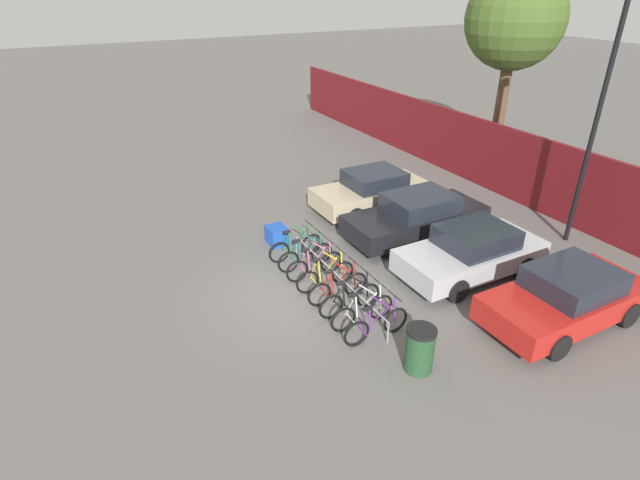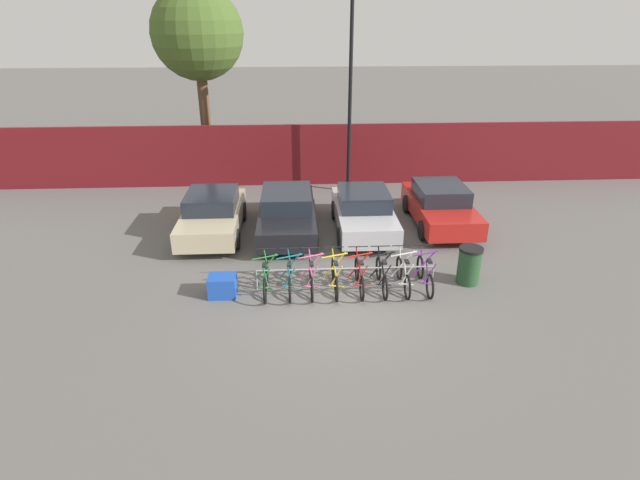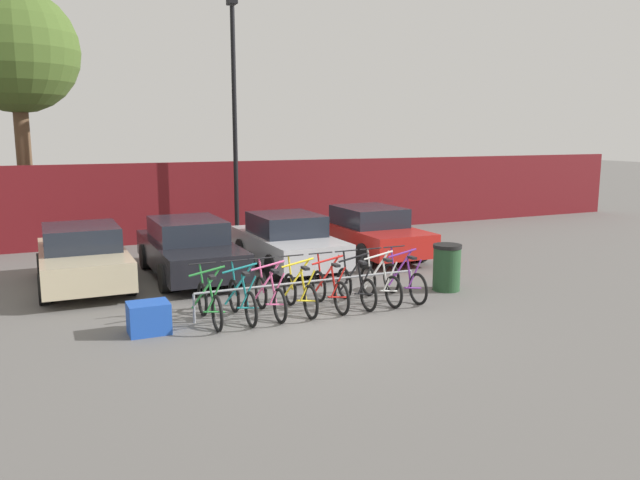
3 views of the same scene
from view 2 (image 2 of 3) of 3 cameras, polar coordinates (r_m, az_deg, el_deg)
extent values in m
plane|color=#605E5B|center=(12.75, 1.65, -6.93)|extent=(120.00, 120.00, 0.00)
cube|color=maroon|center=(21.06, -0.39, 9.71)|extent=(36.00, 0.16, 2.52)
cylinder|color=gray|center=(13.09, 2.94, -3.28)|extent=(4.67, 0.04, 0.04)
cylinder|color=gray|center=(13.20, -7.25, -4.57)|extent=(0.04, 0.04, 0.55)
cylinder|color=gray|center=(13.65, 12.75, -3.98)|extent=(0.04, 0.04, 0.55)
torus|color=black|center=(12.57, -6.32, -5.83)|extent=(0.06, 0.66, 0.66)
torus|color=black|center=(13.49, -6.11, -3.57)|extent=(0.06, 0.66, 0.66)
cylinder|color=#288438|center=(13.01, -6.24, -3.09)|extent=(0.60, 0.04, 0.76)
cylinder|color=#288438|center=(12.83, -6.31, -1.97)|extent=(0.68, 0.04, 0.16)
cylinder|color=#288438|center=(12.75, -6.30, -4.03)|extent=(0.14, 0.04, 0.63)
cylinder|color=#288438|center=(12.56, -6.34, -4.36)|extent=(0.32, 0.03, 0.58)
cylinder|color=#288438|center=(12.76, -6.27, -5.47)|extent=(0.40, 0.03, 0.08)
cylinder|color=#288438|center=(13.29, -6.18, -2.34)|extent=(0.12, 0.04, 0.69)
cylinder|color=black|center=(13.09, -6.26, -1.00)|extent=(0.52, 0.03, 0.03)
cube|color=black|center=(12.50, -6.39, -2.86)|extent=(0.10, 0.22, 0.05)
torus|color=black|center=(12.55, -3.47, -5.77)|extent=(0.06, 0.66, 0.66)
torus|color=black|center=(13.46, -3.46, -3.52)|extent=(0.06, 0.66, 0.66)
cylinder|color=#197A7F|center=(12.99, -3.50, -3.03)|extent=(0.60, 0.04, 0.76)
cylinder|color=#197A7F|center=(12.80, -3.53, -1.91)|extent=(0.68, 0.04, 0.16)
cylinder|color=#197A7F|center=(12.72, -3.49, -3.97)|extent=(0.14, 0.04, 0.63)
cylinder|color=#197A7F|center=(12.53, -3.50, -4.31)|extent=(0.32, 0.03, 0.58)
cylinder|color=#197A7F|center=(12.73, -3.46, -5.42)|extent=(0.40, 0.03, 0.08)
cylinder|color=#197A7F|center=(13.27, -3.50, -2.29)|extent=(0.12, 0.04, 0.69)
cylinder|color=black|center=(13.07, -3.54, -0.94)|extent=(0.52, 0.03, 0.03)
cube|color=black|center=(12.48, -3.53, -2.81)|extent=(0.10, 0.22, 0.05)
torus|color=black|center=(12.55, -0.92, -5.71)|extent=(0.06, 0.66, 0.66)
torus|color=black|center=(13.47, -1.09, -3.46)|extent=(0.06, 0.66, 0.66)
cylinder|color=#E55993|center=(12.99, -1.05, -2.98)|extent=(0.60, 0.04, 0.76)
cylinder|color=#E55993|center=(12.81, -1.05, -1.86)|extent=(0.68, 0.04, 0.16)
cylinder|color=#E55993|center=(12.73, -0.99, -3.92)|extent=(0.14, 0.04, 0.63)
cylinder|color=#E55993|center=(12.54, -0.96, -4.25)|extent=(0.32, 0.03, 0.58)
cylinder|color=#E55993|center=(12.74, -0.96, -5.36)|extent=(0.40, 0.03, 0.08)
cylinder|color=#E55993|center=(13.27, -1.10, -2.24)|extent=(0.12, 0.04, 0.69)
cylinder|color=black|center=(13.07, -1.11, -0.89)|extent=(0.52, 0.03, 0.03)
cube|color=black|center=(12.48, -0.98, -2.75)|extent=(0.10, 0.22, 0.05)
torus|color=black|center=(12.58, 1.89, -5.64)|extent=(0.06, 0.66, 0.66)
torus|color=black|center=(13.50, 1.52, -3.40)|extent=(0.06, 0.66, 0.66)
cylinder|color=yellow|center=(13.03, 1.66, -2.91)|extent=(0.60, 0.04, 0.76)
cylinder|color=yellow|center=(12.84, 1.70, -1.79)|extent=(0.68, 0.04, 0.16)
cylinder|color=yellow|center=(12.76, 1.78, -3.85)|extent=(0.14, 0.04, 0.63)
cylinder|color=yellow|center=(12.57, 1.86, -4.18)|extent=(0.32, 0.03, 0.58)
cylinder|color=yellow|center=(12.77, 1.82, -5.28)|extent=(0.40, 0.03, 0.08)
cylinder|color=yellow|center=(13.30, 1.55, -2.17)|extent=(0.12, 0.04, 0.69)
cylinder|color=black|center=(13.11, 1.59, -0.83)|extent=(0.52, 0.03, 0.03)
cube|color=black|center=(12.52, 1.83, -2.68)|extent=(0.10, 0.22, 0.05)
torus|color=black|center=(12.65, 4.81, -5.54)|extent=(0.06, 0.66, 0.66)
torus|color=black|center=(13.56, 4.24, -3.32)|extent=(0.06, 0.66, 0.66)
cylinder|color=red|center=(13.09, 4.48, -2.83)|extent=(0.60, 0.04, 0.76)
cylinder|color=red|center=(12.90, 4.55, -1.72)|extent=(0.68, 0.04, 0.16)
cylinder|color=red|center=(12.82, 4.65, -3.76)|extent=(0.14, 0.04, 0.63)
cylinder|color=red|center=(12.64, 4.77, -4.09)|extent=(0.32, 0.03, 0.58)
cylinder|color=red|center=(12.84, 4.69, -5.19)|extent=(0.40, 0.03, 0.08)
cylinder|color=red|center=(13.37, 4.31, -2.10)|extent=(0.12, 0.04, 0.69)
cylinder|color=black|center=(13.17, 4.38, -0.76)|extent=(0.52, 0.03, 0.03)
cube|color=black|center=(12.59, 4.76, -2.60)|extent=(0.10, 0.22, 0.05)
torus|color=black|center=(12.74, 7.44, -5.45)|extent=(0.06, 0.66, 0.66)
torus|color=black|center=(13.64, 6.69, -3.25)|extent=(0.06, 0.66, 0.66)
cylinder|color=black|center=(13.18, 7.01, -2.76)|extent=(0.60, 0.04, 0.76)
cylinder|color=black|center=(12.99, 7.12, -1.65)|extent=(0.68, 0.04, 0.16)
cylinder|color=black|center=(12.91, 7.24, -3.68)|extent=(0.14, 0.04, 0.63)
cylinder|color=black|center=(12.73, 7.40, -4.00)|extent=(0.32, 0.03, 0.58)
cylinder|color=black|center=(12.92, 7.29, -5.10)|extent=(0.40, 0.03, 0.08)
cylinder|color=black|center=(13.45, 6.79, -2.03)|extent=(0.12, 0.04, 0.69)
cylinder|color=black|center=(13.26, 6.90, -0.70)|extent=(0.52, 0.03, 0.03)
cube|color=black|center=(12.68, 7.40, -2.52)|extent=(0.10, 0.22, 0.05)
torus|color=black|center=(12.85, 9.96, -5.34)|extent=(0.06, 0.66, 0.66)
torus|color=black|center=(13.75, 9.04, -3.17)|extent=(0.06, 0.66, 0.66)
cylinder|color=silver|center=(13.29, 9.44, -2.68)|extent=(0.60, 0.04, 0.76)
cylinder|color=silver|center=(13.10, 9.58, -1.58)|extent=(0.68, 0.04, 0.16)
cylinder|color=silver|center=(13.02, 9.72, -3.59)|extent=(0.14, 0.04, 0.63)
cylinder|color=silver|center=(12.84, 9.91, -3.91)|extent=(0.32, 0.03, 0.58)
cylinder|color=silver|center=(13.03, 9.77, -5.00)|extent=(0.40, 0.03, 0.08)
cylinder|color=silver|center=(13.56, 9.17, -1.96)|extent=(0.12, 0.04, 0.69)
cylinder|color=black|center=(13.36, 9.31, -0.64)|extent=(0.52, 0.03, 0.03)
cube|color=black|center=(12.79, 9.91, -2.44)|extent=(0.10, 0.22, 0.05)
torus|color=black|center=(12.99, 12.46, -5.23)|extent=(0.06, 0.66, 0.66)
torus|color=black|center=(13.88, 11.38, -3.09)|extent=(0.06, 0.66, 0.66)
cylinder|color=#752D99|center=(13.42, 11.86, -2.60)|extent=(0.60, 0.04, 0.76)
cylinder|color=#752D99|center=(13.24, 12.02, -1.51)|extent=(0.68, 0.04, 0.16)
cylinder|color=#752D99|center=(13.16, 12.18, -3.50)|extent=(0.14, 0.04, 0.63)
cylinder|color=#752D99|center=(12.98, 12.41, -3.81)|extent=(0.32, 0.03, 0.58)
cylinder|color=#752D99|center=(13.17, 12.23, -4.89)|extent=(0.40, 0.03, 0.08)
cylinder|color=#752D99|center=(13.69, 11.54, -1.89)|extent=(0.12, 0.04, 0.69)
cylinder|color=black|center=(13.50, 11.71, -0.58)|extent=(0.52, 0.03, 0.03)
cube|color=black|center=(12.93, 12.41, -2.36)|extent=(0.10, 0.22, 0.05)
cube|color=#C1B28E|center=(16.61, -12.16, 2.48)|extent=(1.80, 4.08, 0.62)
cube|color=#1E232D|center=(16.51, -12.29, 4.44)|extent=(1.58, 1.88, 0.52)
cylinder|color=black|center=(17.94, -14.26, 3.09)|extent=(0.20, 0.64, 0.64)
cylinder|color=black|center=(17.68, -8.82, 3.26)|extent=(0.20, 0.64, 0.64)
cylinder|color=black|center=(15.80, -15.74, -0.06)|extent=(0.20, 0.64, 0.64)
cylinder|color=black|center=(15.51, -9.58, 0.08)|extent=(0.20, 0.64, 0.64)
cube|color=black|center=(16.45, -3.78, 2.77)|extent=(1.80, 4.53, 0.62)
cube|color=#1E232D|center=(16.36, -3.84, 4.78)|extent=(1.58, 2.08, 0.52)
cylinder|color=black|center=(17.80, -6.49, 3.54)|extent=(0.20, 0.64, 0.64)
cylinder|color=black|center=(17.77, -0.97, 3.67)|extent=(0.20, 0.64, 0.64)
cylinder|color=black|center=(15.38, -6.98, 0.03)|extent=(0.20, 0.64, 0.64)
cylinder|color=black|center=(15.35, -0.60, 0.17)|extent=(0.20, 0.64, 0.64)
cube|color=#B7B7BC|center=(16.51, 5.00, 2.82)|extent=(1.80, 4.10, 0.62)
cube|color=#1E232D|center=(16.41, 5.03, 4.80)|extent=(1.58, 1.89, 0.52)
cylinder|color=black|center=(17.61, 1.70, 3.46)|extent=(0.20, 0.64, 0.64)
cylinder|color=black|center=(17.83, 7.19, 3.54)|extent=(0.20, 0.64, 0.64)
cylinder|color=black|center=(15.42, 2.40, 0.28)|extent=(0.20, 0.64, 0.64)
cylinder|color=black|center=(15.67, 8.64, 0.41)|extent=(0.20, 0.64, 0.64)
cube|color=red|center=(17.48, 13.55, 3.46)|extent=(1.80, 4.18, 0.62)
cube|color=#1E232D|center=(17.38, 13.64, 5.33)|extent=(1.58, 1.92, 0.52)
cylinder|color=black|center=(18.44, 9.91, 4.09)|extent=(0.20, 0.64, 0.64)
cylinder|color=black|center=(18.89, 14.99, 4.10)|extent=(0.20, 0.64, 0.64)
cylinder|color=black|center=(16.26, 11.70, 1.08)|extent=(0.20, 0.64, 0.64)
cylinder|color=black|center=(16.77, 17.37, 1.18)|extent=(0.20, 0.64, 0.64)
cylinder|color=black|center=(19.70, 3.44, 15.54)|extent=(0.14, 0.14, 7.17)
cylinder|color=#234728|center=(13.92, 16.66, -2.93)|extent=(0.60, 0.60, 0.95)
cylinder|color=black|center=(13.70, 16.92, -1.02)|extent=(0.63, 0.63, 0.08)
cube|color=blue|center=(13.08, -11.08, -5.16)|extent=(0.70, 0.56, 0.55)
cylinder|color=brown|center=(22.89, -12.90, 12.86)|extent=(0.45, 0.45, 4.50)
sphere|color=#425B23|center=(22.47, -13.83, 22.00)|extent=(3.75, 3.75, 3.75)
camera|label=1|loc=(12.27, 61.39, 15.75)|focal=28.00mm
camera|label=3|loc=(4.78, -65.59, -35.43)|focal=35.00mm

